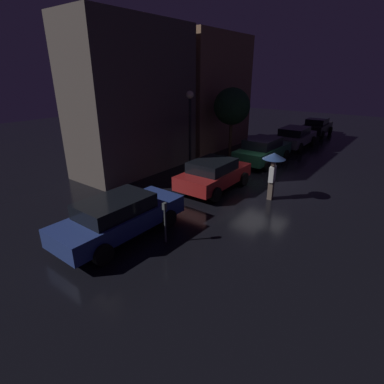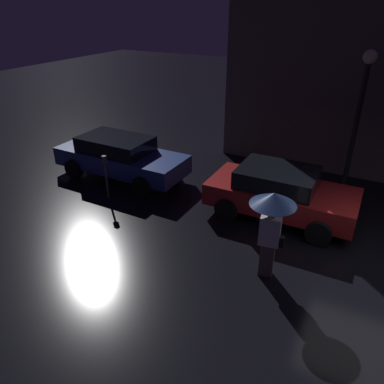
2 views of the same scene
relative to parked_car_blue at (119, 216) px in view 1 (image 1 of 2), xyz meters
name	(u,v)px [view 1 (image 1 of 2)]	position (x,y,z in m)	size (l,w,h in m)	color
ground_plane	(263,180)	(8.06, -1.37, -0.73)	(60.00, 60.00, 0.00)	black
building_facade_left	(134,99)	(5.61, 5.13, 3.02)	(6.84, 3.00, 7.51)	#564C47
building_facade_right	(210,93)	(12.71, 5.13, 3.01)	(6.50, 3.00, 7.48)	#8C664C
parked_car_blue	(119,216)	(0.00, 0.00, 0.00)	(4.49, 1.89, 1.38)	navy
parked_car_red	(214,174)	(5.47, -0.04, 0.01)	(3.97, 1.99, 1.40)	maroon
parked_car_green	(263,150)	(10.84, 0.02, 0.06)	(4.47, 1.99, 1.51)	#1E5638
parked_car_grey	(295,137)	(15.94, -0.07, 0.04)	(4.55, 2.02, 1.45)	slate
parked_car_black	(317,126)	(21.62, 0.01, 0.03)	(4.11, 1.89, 1.45)	black
pedestrian_with_umbrella	(273,164)	(5.96, -2.63, 0.82)	(0.95, 0.95, 2.03)	#66564C
parking_meter	(165,219)	(0.60, -1.44, 0.11)	(0.12, 0.10, 1.37)	#4C5154
street_lamp_near	(190,120)	(6.84, 2.38, 2.08)	(0.38, 0.38, 4.22)	black
street_tree	(232,107)	(10.65, 2.15, 2.43)	(2.17, 2.17, 4.26)	#473323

